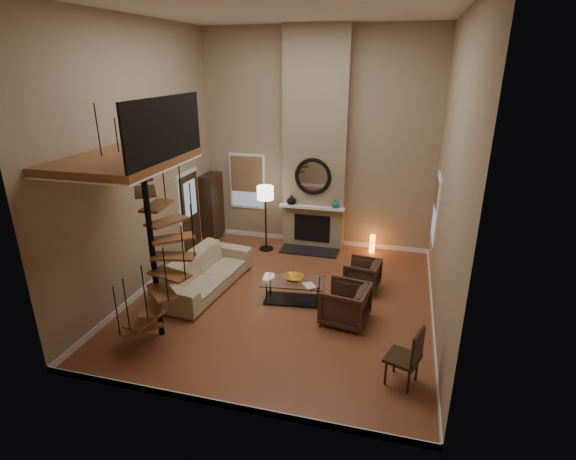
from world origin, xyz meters
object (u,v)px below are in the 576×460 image
(floor_lamp, at_px, (265,198))
(side_chair, at_px, (409,355))
(sofa, at_px, (205,271))
(coffee_table, at_px, (293,288))
(armchair_near, at_px, (365,275))
(armchair_far, at_px, (349,305))
(accent_lamp, at_px, (372,244))
(hutch, at_px, (212,206))

(floor_lamp, height_order, side_chair, floor_lamp)
(sofa, height_order, coffee_table, sofa)
(coffee_table, bearing_deg, sofa, 178.40)
(side_chair, bearing_deg, coffee_table, 138.48)
(armchair_near, xyz_separation_m, side_chair, (0.92, -2.88, 0.17))
(sofa, xyz_separation_m, armchair_far, (3.21, -0.55, -0.04))
(sofa, xyz_separation_m, accent_lamp, (3.36, 2.87, -0.15))
(hutch, bearing_deg, coffee_table, -43.16)
(coffee_table, height_order, side_chair, side_chair)
(hutch, relative_size, armchair_near, 2.46)
(sofa, height_order, armchair_far, sofa)
(sofa, height_order, accent_lamp, sofa)
(armchair_far, height_order, side_chair, side_chair)
(hutch, height_order, coffee_table, hutch)
(accent_lamp, distance_m, side_chair, 5.06)
(hutch, xyz_separation_m, armchair_near, (4.42, -2.00, -0.60))
(sofa, bearing_deg, armchair_near, -70.84)
(floor_lamp, distance_m, side_chair, 5.86)
(coffee_table, relative_size, side_chair, 1.37)
(hutch, bearing_deg, sofa, -69.57)
(coffee_table, distance_m, floor_lamp, 3.02)
(floor_lamp, bearing_deg, hutch, 166.62)
(hutch, distance_m, armchair_far, 5.44)
(sofa, relative_size, accent_lamp, 5.42)
(coffee_table, distance_m, accent_lamp, 3.23)
(floor_lamp, height_order, accent_lamp, floor_lamp)
(hutch, bearing_deg, armchair_near, -24.38)
(hutch, height_order, armchair_near, hutch)
(armchair_far, distance_m, floor_lamp, 4.05)
(armchair_far, height_order, coffee_table, armchair_far)
(floor_lamp, xyz_separation_m, side_chair, (3.67, -4.49, -0.89))
(side_chair, bearing_deg, armchair_near, 107.70)
(floor_lamp, bearing_deg, armchair_near, -30.29)
(armchair_near, relative_size, side_chair, 0.72)
(armchair_far, relative_size, accent_lamp, 1.78)
(armchair_near, distance_m, floor_lamp, 3.35)
(coffee_table, xyz_separation_m, floor_lamp, (-1.36, 2.45, 1.13))
(sofa, distance_m, armchair_near, 3.47)
(hutch, bearing_deg, accent_lamp, 1.05)
(hutch, xyz_separation_m, sofa, (1.04, -2.79, -0.55))
(armchair_near, bearing_deg, accent_lamp, -171.21)
(coffee_table, bearing_deg, armchair_near, 31.30)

